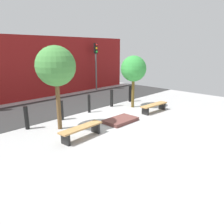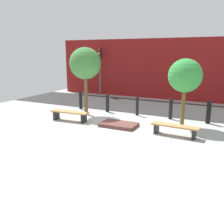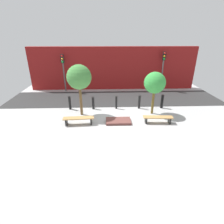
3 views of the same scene
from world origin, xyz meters
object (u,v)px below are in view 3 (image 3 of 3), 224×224
object	(u,v)px
bench_right	(158,118)
traffic_light_mid_west	(163,64)
bollard_far_right	(162,101)
traffic_light_west	(63,66)
bollard_right	(139,102)
tree_behind_left_bench	(79,78)
tree_behind_right_bench	(155,83)
bollard_center	(116,102)
planter_bed	(118,121)
bollard_left	(93,103)
bench_left	(79,119)
bollard_far_left	(70,103)

from	to	relation	value
bench_right	traffic_light_mid_west	xyz separation A→B (m)	(2.24, 7.03, 2.22)
bench_right	bollard_far_right	size ratio (longest dim) A/B	1.79
bench_right	traffic_light_west	size ratio (longest dim) A/B	0.53
bollard_right	tree_behind_left_bench	bearing A→B (deg)	-166.92
traffic_light_west	tree_behind_right_bench	bearing A→B (deg)	-37.83
bollard_center	bollard_far_right	world-z (taller)	bollard_far_right
planter_bed	traffic_light_mid_west	size ratio (longest dim) A/B	0.43
planter_bed	bollard_far_right	bearing A→B (deg)	33.05
planter_bed	bollard_center	xyz separation A→B (m)	(0.00, 2.24, 0.41)
tree_behind_right_bench	bollard_far_right	size ratio (longest dim) A/B	2.82
tree_behind_left_bench	tree_behind_right_bench	xyz separation A→B (m)	(4.93, 0.00, -0.41)
tree_behind_left_bench	traffic_light_west	world-z (taller)	traffic_light_west
traffic_light_mid_west	tree_behind_left_bench	bearing A→B (deg)	-142.16
planter_bed	bollard_left	bearing A→B (deg)	127.54
bollard_center	bench_left	bearing A→B (deg)	-135.32
tree_behind_left_bench	bollard_center	bearing A→B (deg)	21.52
tree_behind_left_bench	traffic_light_mid_west	xyz separation A→B (m)	(7.16, 5.56, -0.06)
traffic_light_west	traffic_light_mid_west	distance (m)	9.40
bollard_left	traffic_light_mid_west	distance (m)	8.16
planter_bed	tree_behind_left_bench	size ratio (longest dim) A/B	0.46
bench_right	planter_bed	size ratio (longest dim) A/B	1.18
bench_right	traffic_light_west	distance (m)	10.25
bench_left	bench_right	xyz separation A→B (m)	(4.93, 0.00, -0.02)
planter_bed	bollard_right	bearing A→B (deg)	52.46
bench_left	tree_behind_left_bench	bearing A→B (deg)	86.60
traffic_light_mid_west	bench_right	bearing A→B (deg)	-107.66
bollard_far_left	traffic_light_mid_west	distance (m)	9.56
bollard_right	bollard_left	bearing A→B (deg)	180.00
bollard_center	bollard_far_right	bearing A→B (deg)	0.00
traffic_light_mid_west	traffic_light_west	bearing A→B (deg)	-180.00
bollard_far_right	bollard_center	bearing A→B (deg)	180.00
traffic_light_west	bench_left	bearing A→B (deg)	-72.34
tree_behind_right_bench	bench_left	bearing A→B (deg)	-163.44
bollard_right	bollard_far_right	bearing A→B (deg)	0.00
bollard_far_right	traffic_light_mid_west	bearing A→B (deg)	74.61
bollard_left	bollard_far_right	size ratio (longest dim) A/B	0.91
bollard_right	bollard_far_right	xyz separation A→B (m)	(1.72, 0.00, 0.02)
bench_right	tree_behind_right_bench	xyz separation A→B (m)	(0.00, 1.46, 1.87)
bollard_right	traffic_light_west	xyz separation A→B (m)	(-6.42, 4.59, 1.90)
tree_behind_left_bench	bollard_center	size ratio (longest dim) A/B	3.52
bollard_right	bollard_far_right	distance (m)	1.72
bench_left	bench_right	bearing A→B (deg)	-3.40
tree_behind_left_bench	bollard_far_left	bearing A→B (deg)	135.06
bollard_far_left	traffic_light_mid_west	xyz separation A→B (m)	(8.14, 4.59, 2.04)
tree_behind_right_bench	bollard_far_left	world-z (taller)	tree_behind_right_bench
tree_behind_right_bench	traffic_light_west	xyz separation A→B (m)	(-7.16, 5.56, 0.22)
tree_behind_left_bench	tree_behind_right_bench	distance (m)	4.94
bollard_right	traffic_light_mid_west	xyz separation A→B (m)	(2.98, 4.59, 2.04)
bollard_far_left	traffic_light_mid_west	world-z (taller)	traffic_light_mid_west
bollard_center	traffic_light_west	bearing A→B (deg)	135.67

